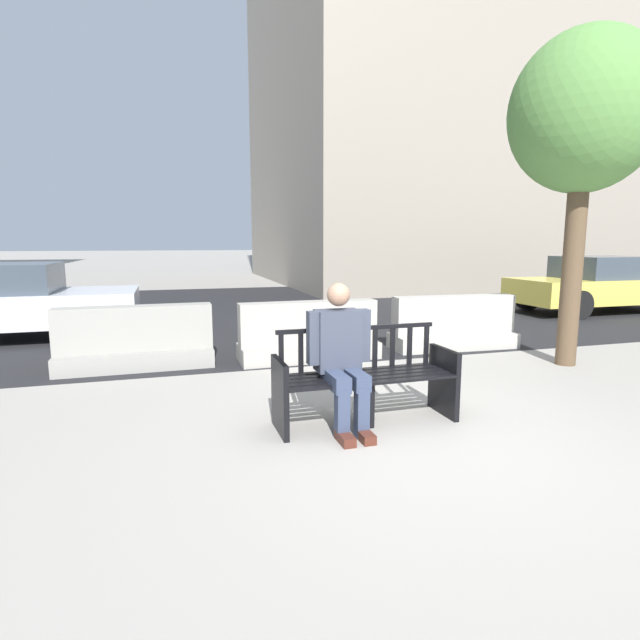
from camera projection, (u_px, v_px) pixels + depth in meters
name	position (u px, v px, depth m)	size (l,w,h in m)	color
ground_plane	(426.00, 437.00, 4.33)	(200.00, 200.00, 0.00)	gray
street_asphalt	(258.00, 309.00, 12.57)	(120.00, 12.00, 0.01)	black
street_bench	(365.00, 381.00, 4.65)	(1.69, 0.54, 0.88)	black
seated_person	(341.00, 353.00, 4.48)	(0.58, 0.72, 1.31)	#383D4C
jersey_barrier_centre	(309.00, 336.00, 7.17)	(2.01, 0.72, 0.84)	#9E998E
jersey_barrier_left	(136.00, 343.00, 6.68)	(2.01, 0.71, 0.84)	gray
jersey_barrier_right	(453.00, 327.00, 7.94)	(2.03, 0.77, 0.84)	#ADA89E
street_tree	(584.00, 116.00, 6.41)	(1.89, 1.89, 4.35)	brown
car_taxi_near	(598.00, 284.00, 11.95)	(4.08, 1.87, 1.34)	#DBC64C
car_sedan_mid	(1.00, 302.00, 8.57)	(4.33, 1.99, 1.32)	silver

